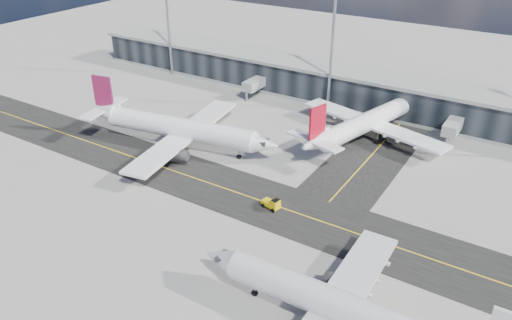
{
  "coord_description": "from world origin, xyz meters",
  "views": [
    {
      "loc": [
        45.95,
        -58.45,
        47.67
      ],
      "look_at": [
        3.95,
        8.4,
        5.0
      ],
      "focal_mm": 35.0,
      "sensor_mm": 36.0,
      "label": 1
    }
  ],
  "objects_px": {
    "airliner_af": "(178,128)",
    "airliner_redtail": "(368,122)",
    "baggage_tug": "(272,204)",
    "airliner_near": "(347,310)",
    "service_van": "(392,135)"
  },
  "relations": [
    {
      "from": "airliner_near",
      "to": "service_van",
      "type": "distance_m",
      "value": 57.93
    },
    {
      "from": "airliner_af",
      "to": "baggage_tug",
      "type": "height_order",
      "value": "airliner_af"
    },
    {
      "from": "airliner_af",
      "to": "baggage_tug",
      "type": "distance_m",
      "value": 30.38
    },
    {
      "from": "airliner_af",
      "to": "service_van",
      "type": "height_order",
      "value": "airliner_af"
    },
    {
      "from": "airliner_af",
      "to": "airliner_redtail",
      "type": "relative_size",
      "value": 1.09
    },
    {
      "from": "airliner_af",
      "to": "airliner_near",
      "type": "distance_m",
      "value": 57.51
    },
    {
      "from": "airliner_near",
      "to": "baggage_tug",
      "type": "relative_size",
      "value": 11.42
    },
    {
      "from": "service_van",
      "to": "airliner_redtail",
      "type": "bearing_deg",
      "value": -177.63
    },
    {
      "from": "baggage_tug",
      "to": "airliner_af",
      "type": "bearing_deg",
      "value": -97.21
    },
    {
      "from": "baggage_tug",
      "to": "service_van",
      "type": "bearing_deg",
      "value": 179.21
    },
    {
      "from": "airliner_near",
      "to": "baggage_tug",
      "type": "xyz_separation_m",
      "value": [
        -21.3,
        18.88,
        -2.95
      ]
    },
    {
      "from": "airliner_redtail",
      "to": "airliner_near",
      "type": "xyz_separation_m",
      "value": [
        17.78,
        -53.36,
        -0.06
      ]
    },
    {
      "from": "baggage_tug",
      "to": "service_van",
      "type": "height_order",
      "value": "baggage_tug"
    },
    {
      "from": "airliner_redtail",
      "to": "service_van",
      "type": "xyz_separation_m",
      "value": [
        4.67,
        2.98,
        -3.26
      ]
    },
    {
      "from": "airliner_af",
      "to": "airliner_near",
      "type": "relative_size",
      "value": 1.09
    }
  ]
}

